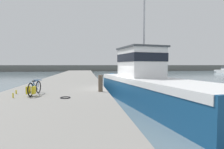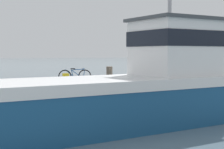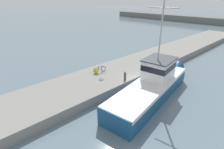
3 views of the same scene
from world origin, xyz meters
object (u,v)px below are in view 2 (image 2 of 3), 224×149
at_px(bicycle_touring, 72,76).
at_px(water_bottle_on_curb, 58,80).
at_px(mooring_post, 109,78).
at_px(water_bottle_by_bike, 78,79).
at_px(fishing_boat_main, 161,86).

relative_size(bicycle_touring, water_bottle_on_curb, 7.50).
bearing_deg(mooring_post, water_bottle_by_bike, -178.26).
distance_m(bicycle_touring, water_bottle_on_curb, 1.03).
relative_size(mooring_post, water_bottle_by_bike, 4.83).
distance_m(bicycle_touring, mooring_post, 3.73).
height_order(bicycle_touring, water_bottle_by_bike, bicycle_touring).
bearing_deg(water_bottle_on_curb, water_bottle_by_bike, 104.34).
xyz_separation_m(bicycle_touring, mooring_post, (3.65, 0.77, 0.14)).
bearing_deg(water_bottle_by_bike, bicycle_touring, -29.46).
height_order(mooring_post, water_bottle_on_curb, mooring_post).
height_order(fishing_boat_main, mooring_post, fishing_boat_main).
distance_m(mooring_post, water_bottle_on_curb, 4.67).
bearing_deg(fishing_boat_main, water_bottle_on_curb, -172.99).
bearing_deg(water_bottle_by_bike, mooring_post, 1.74).
bearing_deg(water_bottle_on_curb, mooring_post, 17.36).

